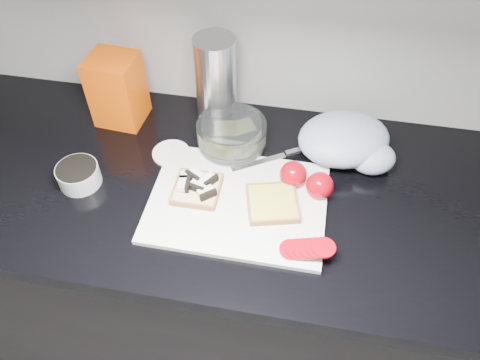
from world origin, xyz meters
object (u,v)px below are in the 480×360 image
object	(u,v)px
steel_canister	(216,82)
cutting_board	(238,202)
glass_bowl	(232,135)
bread_bag	(117,90)

from	to	relation	value
steel_canister	cutting_board	bearing A→B (deg)	-68.80
glass_bowl	bread_bag	world-z (taller)	bread_bag
glass_bowl	steel_canister	size ratio (longest dim) A/B	0.71
cutting_board	steel_canister	world-z (taller)	steel_canister
bread_bag	cutting_board	bearing A→B (deg)	-29.49
glass_bowl	bread_bag	xyz separation A→B (m)	(-0.31, 0.05, 0.06)
cutting_board	bread_bag	bearing A→B (deg)	146.27
bread_bag	steel_canister	xyz separation A→B (m)	(0.25, 0.04, 0.03)
glass_bowl	steel_canister	bearing A→B (deg)	121.89
cutting_board	glass_bowl	size ratio (longest dim) A/B	2.29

